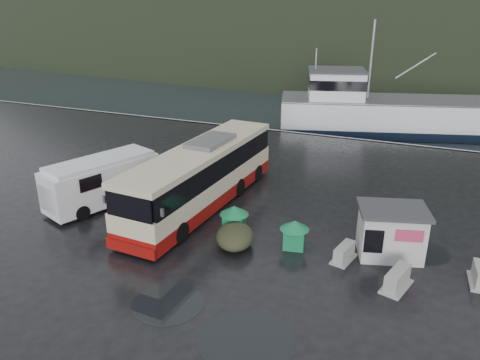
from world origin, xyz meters
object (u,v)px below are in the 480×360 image
at_px(white_van, 105,204).
at_px(jersey_barrier_b, 396,288).
at_px(jersey_barrier_a, 343,260).
at_px(ticket_kiosk, 388,254).
at_px(fishing_trawler, 397,119).
at_px(coach_bus, 203,205).
at_px(waste_bin_right, 294,247).
at_px(waste_bin_left, 234,232).
at_px(dome_tent, 235,245).
at_px(jersey_barrier_c, 479,283).

height_order(white_van, jersey_barrier_b, white_van).
xyz_separation_m(jersey_barrier_a, jersey_barrier_b, (2.46, -1.39, 0.00)).
bearing_deg(jersey_barrier_a, ticket_kiosk, 34.77).
height_order(ticket_kiosk, jersey_barrier_a, ticket_kiosk).
bearing_deg(fishing_trawler, white_van, -132.82).
distance_m(coach_bus, waste_bin_right, 6.86).
bearing_deg(waste_bin_left, jersey_barrier_a, -5.83).
relative_size(coach_bus, white_van, 1.97).
xyz_separation_m(coach_bus, waste_bin_right, (6.30, -2.73, 0.00)).
bearing_deg(waste_bin_left, dome_tent, -65.57).
relative_size(white_van, fishing_trawler, 0.25).
relative_size(white_van, ticket_kiosk, 2.18).
bearing_deg(ticket_kiosk, jersey_barrier_a, -160.98).
distance_m(ticket_kiosk, jersey_barrier_a, 2.26).
xyz_separation_m(coach_bus, jersey_barrier_a, (8.76, -3.01, 0.00)).
bearing_deg(white_van, coach_bus, 41.03).
bearing_deg(ticket_kiosk, jersey_barrier_b, -93.09).
relative_size(waste_bin_left, fishing_trawler, 0.06).
height_order(jersey_barrier_a, jersey_barrier_c, jersey_barrier_c).
xyz_separation_m(coach_bus, white_van, (-5.41, -2.03, 0.00)).
height_order(ticket_kiosk, jersey_barrier_c, ticket_kiosk).
relative_size(waste_bin_left, waste_bin_right, 1.05).
height_order(white_van, fishing_trawler, fishing_trawler).
relative_size(ticket_kiosk, jersey_barrier_a, 2.02).
xyz_separation_m(dome_tent, fishing_trawler, (5.10, 29.39, 0.00)).
xyz_separation_m(jersey_barrier_a, jersey_barrier_c, (5.68, 0.28, 0.00)).
distance_m(coach_bus, jersey_barrier_c, 14.69).
height_order(coach_bus, waste_bin_left, coach_bus).
distance_m(coach_bus, dome_tent, 5.14).
xyz_separation_m(coach_bus, dome_tent, (3.59, -3.67, 0.00)).
xyz_separation_m(jersey_barrier_b, fishing_trawler, (-2.52, 30.11, 0.00)).
height_order(coach_bus, dome_tent, coach_bus).
distance_m(waste_bin_right, ticket_kiosk, 4.44).
bearing_deg(coach_bus, jersey_barrier_b, -17.83).
bearing_deg(waste_bin_left, white_van, 177.31).
bearing_deg(coach_bus, dome_tent, -42.05).
bearing_deg(white_van, jersey_barrier_b, 12.40).
distance_m(waste_bin_right, jersey_barrier_c, 8.14).
xyz_separation_m(coach_bus, jersey_barrier_c, (14.44, -2.72, 0.00)).
relative_size(ticket_kiosk, fishing_trawler, 0.11).
xyz_separation_m(waste_bin_right, jersey_barrier_a, (2.46, -0.28, 0.00)).
relative_size(coach_bus, waste_bin_left, 8.90).
bearing_deg(fishing_trawler, dome_tent, -115.71).
distance_m(waste_bin_left, jersey_barrier_b, 8.43).
relative_size(white_van, waste_bin_right, 4.73).
bearing_deg(jersey_barrier_b, jersey_barrier_c, 27.48).
xyz_separation_m(ticket_kiosk, jersey_barrier_c, (3.83, -1.00, 0.00)).
distance_m(coach_bus, ticket_kiosk, 10.75).
height_order(waste_bin_left, jersey_barrier_a, waste_bin_left).
relative_size(ticket_kiosk, jersey_barrier_b, 1.78).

